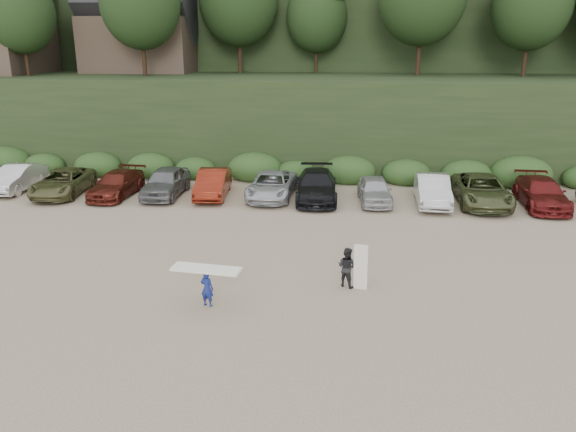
# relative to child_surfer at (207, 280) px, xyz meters

# --- Properties ---
(ground) EXTENTS (120.00, 120.00, 0.00)m
(ground) POSITION_rel_child_surfer_xyz_m (0.55, 3.02, -0.93)
(ground) COLOR tan
(ground) RESTS_ON ground
(hillside_backdrop) EXTENTS (90.00, 41.50, 28.00)m
(hillside_backdrop) POSITION_rel_child_surfer_xyz_m (0.29, 38.94, 10.30)
(hillside_backdrop) COLOR black
(hillside_backdrop) RESTS_ON ground
(parked_cars) EXTENTS (39.35, 5.93, 1.61)m
(parked_cars) POSITION_rel_child_surfer_xyz_m (1.46, 13.11, -0.19)
(parked_cars) COLOR #9F9EA3
(parked_cars) RESTS_ON ground
(child_surfer) EXTENTS (2.33, 0.89, 1.36)m
(child_surfer) POSITION_rel_child_surfer_xyz_m (0.00, 0.00, 0.00)
(child_surfer) COLOR navy
(child_surfer) RESTS_ON ground
(adult_surfer) EXTENTS (1.19, 0.86, 1.72)m
(adult_surfer) POSITION_rel_child_surfer_xyz_m (4.60, 2.04, -0.18)
(adult_surfer) COLOR black
(adult_surfer) RESTS_ON ground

